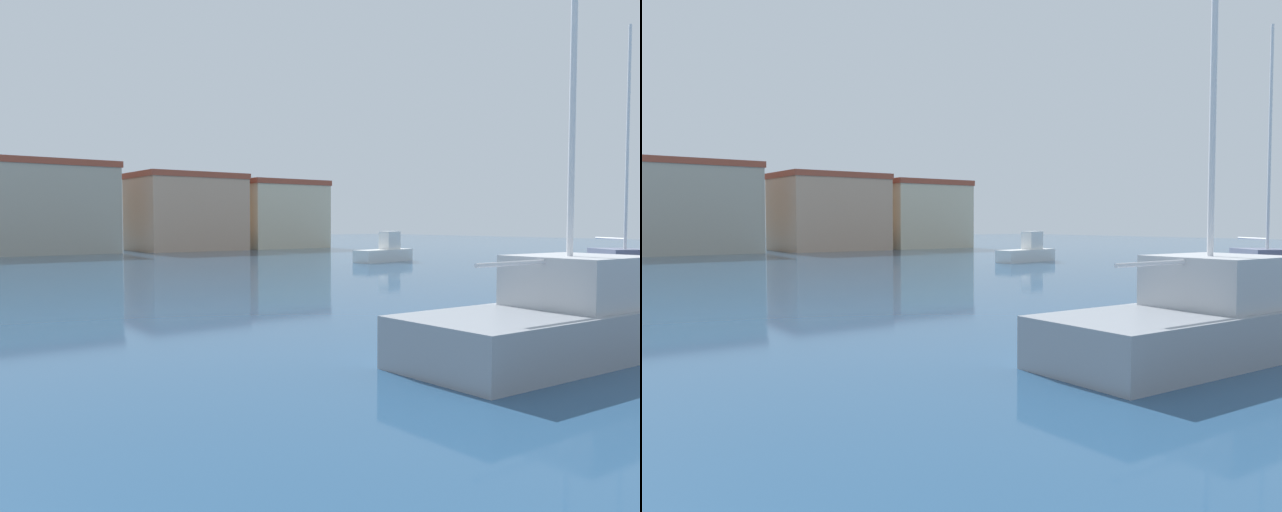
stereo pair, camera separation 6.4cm
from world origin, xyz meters
TOP-DOWN VIEW (x-y plane):
  - water at (15.00, 20.00)m, footprint 160.00×160.00m
  - sailboat_navy_near_pier at (27.36, 9.63)m, footprint 4.90×6.36m
  - motorboat_white_far_right at (30.46, 27.15)m, footprint 4.68×2.01m
  - sailboat_grey_distant_north at (13.38, 3.09)m, footprint 7.47×2.66m
  - waterfront_apartments at (14.54, 51.15)m, footprint 12.70×7.26m
  - warehouse_block at (27.58, 50.32)m, footprint 9.24×7.15m
  - harbor_office at (37.20, 51.07)m, footprint 8.49×8.34m

SIDE VIEW (x-z plane):
  - water at x=15.00m, z-range 0.00..0.00m
  - motorboat_white_far_right at x=30.46m, z-range -0.38..1.56m
  - sailboat_navy_near_pier at x=27.36m, z-range -4.51..5.75m
  - sailboat_grey_distant_north at x=13.38m, z-range -3.94..5.32m
  - harbor_office at x=37.20m, z-range 0.01..6.57m
  - warehouse_block at x=27.58m, z-range 0.01..6.84m
  - waterfront_apartments at x=14.54m, z-range 0.01..7.38m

